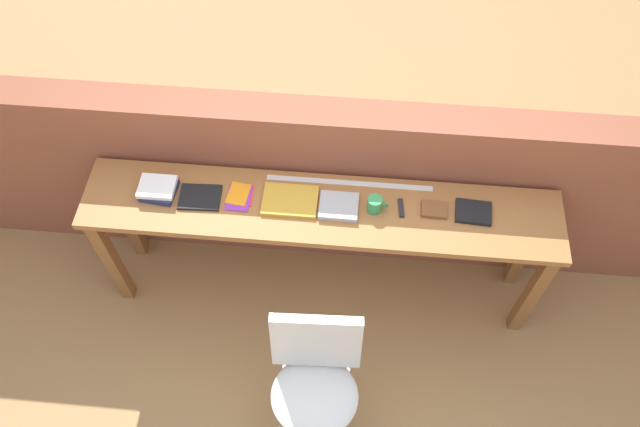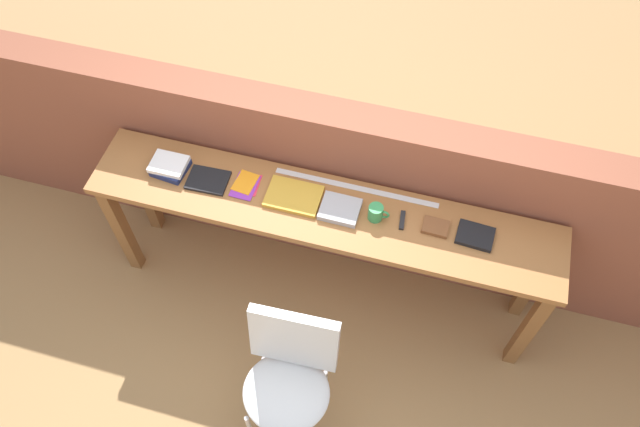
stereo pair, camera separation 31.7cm
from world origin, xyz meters
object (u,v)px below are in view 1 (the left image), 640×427
(book_stack_leftmost, at_px, (158,189))
(pamphlet_pile_colourful, at_px, (239,196))
(multitool_folded, at_px, (401,208))
(leather_journal_brown, at_px, (434,210))
(chair_white_moulded, at_px, (315,377))
(book_open_centre, at_px, (290,200))
(book_repair_rightmost, at_px, (473,212))
(magazine_cycling, at_px, (200,197))
(mug, at_px, (375,204))

(book_stack_leftmost, bearing_deg, pamphlet_pile_colourful, 1.68)
(multitool_folded, height_order, leather_journal_brown, leather_journal_brown)
(chair_white_moulded, relative_size, book_open_centre, 3.13)
(book_stack_leftmost, relative_size, book_repair_rightmost, 1.06)
(book_stack_leftmost, height_order, magazine_cycling, book_stack_leftmost)
(book_stack_leftmost, height_order, mug, mug)
(magazine_cycling, relative_size, mug, 1.95)
(pamphlet_pile_colourful, relative_size, leather_journal_brown, 1.42)
(chair_white_moulded, distance_m, magazine_cycling, 1.09)
(book_repair_rightmost, bearing_deg, leather_journal_brown, -176.08)
(leather_journal_brown, bearing_deg, book_stack_leftmost, -178.04)
(chair_white_moulded, height_order, leather_journal_brown, leather_journal_brown)
(book_stack_leftmost, xyz_separation_m, mug, (1.13, -0.01, 0.01))
(book_stack_leftmost, xyz_separation_m, book_repair_rightmost, (1.63, 0.01, -0.02))
(book_open_centre, distance_m, book_repair_rightmost, 0.94)
(pamphlet_pile_colourful, xyz_separation_m, multitool_folded, (0.84, -0.01, 0.00))
(book_open_centre, bearing_deg, book_repair_rightmost, 0.83)
(book_stack_leftmost, bearing_deg, magazine_cycling, -4.71)
(pamphlet_pile_colourful, bearing_deg, multitool_folded, -0.37)
(book_stack_leftmost, height_order, leather_journal_brown, book_stack_leftmost)
(pamphlet_pile_colourful, distance_m, mug, 0.71)
(magazine_cycling, distance_m, book_repair_rightmost, 1.41)
(book_open_centre, relative_size, leather_journal_brown, 2.19)
(mug, bearing_deg, book_stack_leftmost, 179.57)
(book_stack_leftmost, bearing_deg, book_repair_rightmost, 0.38)
(book_open_centre, bearing_deg, magazine_cycling, -177.45)
(book_stack_leftmost, distance_m, multitool_folded, 1.27)
(magazine_cycling, height_order, book_repair_rightmost, book_repair_rightmost)
(chair_white_moulded, xyz_separation_m, leather_journal_brown, (0.54, 0.81, 0.37))
(book_stack_leftmost, bearing_deg, chair_white_moulded, -41.73)
(book_stack_leftmost, relative_size, magazine_cycling, 0.90)
(book_open_centre, xyz_separation_m, book_repair_rightmost, (0.94, 0.01, 0.00))
(pamphlet_pile_colourful, height_order, book_open_centre, book_open_centre)
(magazine_cycling, bearing_deg, leather_journal_brown, -0.93)
(leather_journal_brown, bearing_deg, chair_white_moulded, -122.21)
(mug, bearing_deg, multitool_folded, 6.49)
(magazine_cycling, height_order, leather_journal_brown, leather_journal_brown)
(book_repair_rightmost, bearing_deg, book_open_centre, -175.94)
(magazine_cycling, height_order, multitool_folded, same)
(mug, bearing_deg, pamphlet_pile_colourful, 178.31)
(leather_journal_brown, distance_m, book_repair_rightmost, 0.20)
(book_stack_leftmost, xyz_separation_m, pamphlet_pile_colourful, (0.42, 0.01, -0.03))
(chair_white_moulded, distance_m, mug, 0.91)
(mug, distance_m, multitool_folded, 0.14)
(chair_white_moulded, height_order, pamphlet_pile_colourful, chair_white_moulded)
(mug, bearing_deg, book_repair_rightmost, 2.19)
(leather_journal_brown, bearing_deg, multitool_folded, -177.64)
(magazine_cycling, xyz_separation_m, multitool_folded, (1.04, 0.03, -0.00))
(book_open_centre, distance_m, multitool_folded, 0.57)
(magazine_cycling, distance_m, pamphlet_pile_colourful, 0.20)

